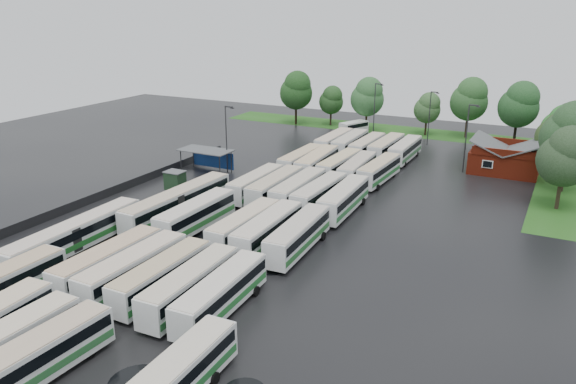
% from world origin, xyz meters
% --- Properties ---
extents(ground, '(160.00, 160.00, 0.00)m').
position_xyz_m(ground, '(0.00, 0.00, 0.00)').
color(ground, black).
rests_on(ground, ground).
extents(brick_building, '(10.07, 8.60, 5.39)m').
position_xyz_m(brick_building, '(24.00, 42.77, 1.87)').
color(brick_building, maroon).
rests_on(brick_building, ground).
extents(wash_shed, '(8.20, 4.20, 3.58)m').
position_xyz_m(wash_shed, '(-17.20, 22.02, 2.99)').
color(wash_shed, '#2D2D30').
rests_on(wash_shed, ground).
extents(utility_hut, '(2.70, 2.20, 2.62)m').
position_xyz_m(utility_hut, '(-16.20, 12.60, 1.32)').
color(utility_hut, black).
rests_on(utility_hut, ground).
extents(grass_strip_north, '(80.00, 10.00, 0.01)m').
position_xyz_m(grass_strip_north, '(2.00, 64.80, 0.01)').
color(grass_strip_north, '#225817').
rests_on(grass_strip_north, ground).
extents(grass_strip_east, '(10.00, 50.00, 0.01)m').
position_xyz_m(grass_strip_east, '(34.00, 42.80, 0.01)').
color(grass_strip_east, '#225817').
rests_on(grass_strip_east, ground).
extents(west_fence, '(0.10, 50.00, 1.20)m').
position_xyz_m(west_fence, '(-22.20, 8.00, 0.60)').
color(west_fence, '#2D2D30').
rests_on(west_fence, ground).
extents(bus_r0c1, '(2.81, 11.91, 3.30)m').
position_xyz_m(bus_r0c1, '(-1.06, -26.08, 1.81)').
color(bus_r0c1, silver).
rests_on(bus_r0c1, ground).
extents(bus_r0c2, '(3.15, 12.10, 3.34)m').
position_xyz_m(bus_r0c2, '(2.12, -26.13, 1.84)').
color(bus_r0c2, silver).
rests_on(bus_r0c2, ground).
extents(bus_r1c0, '(2.78, 12.35, 3.43)m').
position_xyz_m(bus_r1c0, '(-4.29, -12.52, 1.89)').
color(bus_r1c0, silver).
rests_on(bus_r1c0, ground).
extents(bus_r1c1, '(2.83, 12.35, 3.42)m').
position_xyz_m(bus_r1c1, '(-1.29, -12.49, 1.88)').
color(bus_r1c1, silver).
rests_on(bus_r1c1, ground).
extents(bus_r1c2, '(2.53, 11.78, 3.28)m').
position_xyz_m(bus_r1c2, '(1.83, -12.28, 1.80)').
color(bus_r1c2, silver).
rests_on(bus_r1c2, ground).
extents(bus_r1c3, '(2.91, 12.08, 3.34)m').
position_xyz_m(bus_r1c3, '(5.20, -12.60, 1.84)').
color(bus_r1c3, silver).
rests_on(bus_r1c3, ground).
extents(bus_r1c4, '(3.02, 11.96, 3.30)m').
position_xyz_m(bus_r1c4, '(8.30, -12.56, 1.82)').
color(bus_r1c4, silver).
rests_on(bus_r1c4, ground).
extents(bus_r2c0, '(2.76, 12.32, 3.42)m').
position_xyz_m(bus_r2c0, '(-4.44, 1.44, 1.88)').
color(bus_r2c0, silver).
rests_on(bus_r2c0, ground).
extents(bus_r2c2, '(2.65, 11.85, 3.29)m').
position_xyz_m(bus_r2c2, '(2.18, 1.29, 1.81)').
color(bus_r2c2, silver).
rests_on(bus_r2c2, ground).
extents(bus_r2c3, '(2.87, 12.21, 3.38)m').
position_xyz_m(bus_r2c3, '(5.05, 1.34, 1.86)').
color(bus_r2c3, silver).
rests_on(bus_r2c3, ground).
extents(bus_r2c4, '(3.20, 12.29, 3.39)m').
position_xyz_m(bus_r2c4, '(8.58, 1.52, 1.86)').
color(bus_r2c4, silver).
rests_on(bus_r2c4, ground).
extents(bus_r3c0, '(2.55, 11.62, 3.23)m').
position_xyz_m(bus_r3c0, '(-4.42, 15.08, 1.78)').
color(bus_r3c0, silver).
rests_on(bus_r3c0, ground).
extents(bus_r3c1, '(2.77, 12.25, 3.40)m').
position_xyz_m(bus_r3c1, '(-1.26, 14.74, 1.87)').
color(bus_r3c1, silver).
rests_on(bus_r3c1, ground).
extents(bus_r3c2, '(2.77, 12.35, 3.43)m').
position_xyz_m(bus_r3c2, '(1.96, 15.08, 1.89)').
color(bus_r3c2, silver).
rests_on(bus_r3c2, ground).
extents(bus_r3c3, '(2.86, 12.00, 3.32)m').
position_xyz_m(bus_r3c3, '(5.00, 14.97, 1.83)').
color(bus_r3c3, silver).
rests_on(bus_r3c3, ground).
extents(bus_r3c4, '(3.03, 12.31, 3.40)m').
position_xyz_m(bus_r3c4, '(8.54, 14.46, 1.87)').
color(bus_r3c4, silver).
rests_on(bus_r3c4, ground).
extents(bus_r4c0, '(2.58, 11.68, 3.24)m').
position_xyz_m(bus_r4c0, '(-4.25, 28.72, 1.78)').
color(bus_r4c0, silver).
rests_on(bus_r4c0, ground).
extents(bus_r4c1, '(3.23, 12.40, 3.42)m').
position_xyz_m(bus_r4c1, '(-1.29, 28.16, 1.88)').
color(bus_r4c1, silver).
rests_on(bus_r4c1, ground).
extents(bus_r4c2, '(2.84, 11.73, 3.25)m').
position_xyz_m(bus_r4c2, '(2.16, 28.67, 1.79)').
color(bus_r4c2, silver).
rests_on(bus_r4c2, ground).
extents(bus_r4c3, '(3.00, 11.72, 3.24)m').
position_xyz_m(bus_r4c3, '(5.20, 28.16, 1.78)').
color(bus_r4c3, silver).
rests_on(bus_r4c3, ground).
extents(bus_r4c4, '(2.96, 11.73, 3.24)m').
position_xyz_m(bus_r4c4, '(8.39, 28.71, 1.78)').
color(bus_r4c4, silver).
rests_on(bus_r4c4, ground).
extents(bus_r5c0, '(2.61, 12.01, 3.34)m').
position_xyz_m(bus_r5c0, '(-4.35, 42.22, 1.84)').
color(bus_r5c0, silver).
rests_on(bus_r5c0, ground).
extents(bus_r5c1, '(2.81, 12.13, 3.36)m').
position_xyz_m(bus_r5c1, '(-1.40, 42.24, 1.85)').
color(bus_r5c1, silver).
rests_on(bus_r5c1, ground).
extents(bus_r5c2, '(2.73, 11.68, 3.24)m').
position_xyz_m(bus_r5c2, '(1.92, 41.81, 1.78)').
color(bus_r5c2, silver).
rests_on(bus_r5c2, ground).
extents(bus_r5c3, '(2.85, 12.02, 3.33)m').
position_xyz_m(bus_r5c3, '(5.10, 42.33, 1.83)').
color(bus_r5c3, silver).
rests_on(bus_r5c3, ground).
extents(bus_r5c4, '(2.52, 11.75, 3.27)m').
position_xyz_m(bus_r5c4, '(8.36, 42.33, 1.80)').
color(bus_r5c4, silver).
rests_on(bus_r5c4, ground).
extents(artic_bus_west_b, '(3.15, 18.15, 3.35)m').
position_xyz_m(artic_bus_west_b, '(-9.14, 4.21, 1.86)').
color(artic_bus_west_b, silver).
rests_on(artic_bus_west_b, ground).
extents(artic_bus_west_c, '(2.87, 17.74, 3.28)m').
position_xyz_m(artic_bus_west_c, '(-12.32, -9.08, 1.82)').
color(artic_bus_west_c, silver).
rests_on(artic_bus_west_c, ground).
extents(minibus, '(4.52, 6.60, 2.71)m').
position_xyz_m(minibus, '(-6.16, 56.62, 1.50)').
color(minibus, white).
rests_on(minibus, ground).
extents(tree_north_0, '(7.02, 7.02, 11.62)m').
position_xyz_m(tree_north_0, '(-20.91, 60.66, 7.47)').
color(tree_north_0, black).
rests_on(tree_north_0, ground).
extents(tree_north_1, '(5.18, 5.18, 8.58)m').
position_xyz_m(tree_north_1, '(-13.92, 63.40, 5.52)').
color(tree_north_1, black).
rests_on(tree_north_1, ground).
extents(tree_north_2, '(6.74, 6.74, 11.16)m').
position_xyz_m(tree_north_2, '(-5.01, 60.95, 7.18)').
color(tree_north_2, black).
rests_on(tree_north_2, ground).
extents(tree_north_3, '(5.20, 5.20, 8.62)m').
position_xyz_m(tree_north_3, '(6.75, 63.06, 5.54)').
color(tree_north_3, black).
rests_on(tree_north_3, ground).
extents(tree_north_4, '(7.16, 7.16, 11.85)m').
position_xyz_m(tree_north_4, '(14.33, 64.49, 7.63)').
color(tree_north_4, '#37251C').
rests_on(tree_north_4, ground).
extents(tree_north_5, '(7.22, 7.22, 11.96)m').
position_xyz_m(tree_north_5, '(23.52, 61.92, 7.69)').
color(tree_north_5, black).
rests_on(tree_north_5, ground).
extents(tree_north_6, '(5.27, 5.27, 8.73)m').
position_xyz_m(tree_north_6, '(31.43, 61.38, 5.61)').
color(tree_north_6, black).
rests_on(tree_north_6, ground).
extents(tree_east_0, '(6.58, 6.58, 10.90)m').
position_xyz_m(tree_east_0, '(32.38, 28.17, 7.01)').
color(tree_east_0, '#362B1D').
rests_on(tree_east_0, ground).
extents(tree_east_1, '(7.74, 7.74, 12.82)m').
position_xyz_m(tree_east_1, '(32.58, 36.20, 8.25)').
color(tree_east_1, '#32221A').
rests_on(tree_east_1, ground).
extents(tree_east_2, '(5.67, 5.67, 9.39)m').
position_xyz_m(tree_east_2, '(30.50, 46.01, 6.04)').
color(tree_east_2, black).
rests_on(tree_east_2, ground).
extents(tree_east_3, '(6.02, 6.02, 9.97)m').
position_xyz_m(tree_east_3, '(31.03, 50.86, 6.41)').
color(tree_east_3, black).
rests_on(tree_east_3, ground).
extents(lamp_post_ne, '(1.64, 0.32, 10.63)m').
position_xyz_m(lamp_post_ne, '(18.51, 39.64, 6.17)').
color(lamp_post_ne, '#2D2D30').
rests_on(lamp_post_ne, ground).
extents(lamp_post_nw, '(1.59, 0.31, 10.35)m').
position_xyz_m(lamp_post_nw, '(-14.19, 23.15, 6.01)').
color(lamp_post_nw, '#2D2D30').
rests_on(lamp_post_nw, ground).
extents(lamp_post_back_w, '(1.64, 0.32, 10.66)m').
position_xyz_m(lamp_post_back_w, '(-1.60, 55.63, 6.19)').
color(lamp_post_back_w, '#2D2D30').
rests_on(lamp_post_back_w, ground).
extents(lamp_post_back_e, '(1.53, 0.30, 9.92)m').
position_xyz_m(lamp_post_back_e, '(9.14, 54.99, 5.76)').
color(lamp_post_back_e, '#2D2D30').
rests_on(lamp_post_back_e, ground).
extents(puddle_0, '(5.15, 5.15, 0.01)m').
position_xyz_m(puddle_0, '(-0.21, -22.68, 0.00)').
color(puddle_0, black).
rests_on(puddle_0, ground).
extents(puddle_1, '(4.11, 4.11, 0.01)m').
position_xyz_m(puddle_1, '(8.26, -23.00, 0.00)').
color(puddle_1, black).
rests_on(puddle_1, ground).
extents(puddle_2, '(7.06, 7.06, 0.01)m').
position_xyz_m(puddle_2, '(-5.69, -0.65, 0.00)').
color(puddle_2, black).
rests_on(puddle_2, ground).
extents(puddle_3, '(3.55, 3.55, 0.01)m').
position_xyz_m(puddle_3, '(7.90, -3.11, 0.00)').
color(puddle_3, black).
rests_on(puddle_3, ground).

